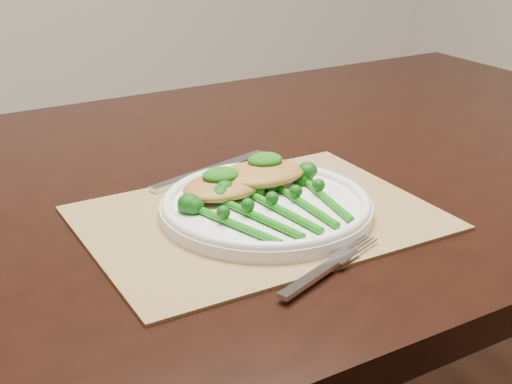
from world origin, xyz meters
name	(u,v)px	position (x,y,z in m)	size (l,w,h in m)	color
dining_table	(247,379)	(0.09, 0.01, 0.38)	(1.66, 1.00, 0.75)	black
placemat	(259,218)	(0.03, -0.15, 0.75)	(0.41, 0.30, 0.00)	olive
dinner_plate	(266,205)	(0.04, -0.15, 0.77)	(0.26, 0.26, 0.02)	white
knife	(200,174)	(0.02, 0.00, 0.76)	(0.20, 0.08, 0.01)	silver
fork	(336,261)	(0.05, -0.30, 0.76)	(0.16, 0.08, 0.01)	silver
chicken_fillet_left	(225,186)	(0.01, -0.10, 0.78)	(0.11, 0.08, 0.02)	#A67430
chicken_fillet_right	(262,174)	(0.06, -0.10, 0.79)	(0.12, 0.08, 0.02)	#A67430
pesto_dollop_left	(221,175)	(0.00, -0.10, 0.79)	(0.05, 0.04, 0.02)	#0F480A
pesto_dollop_right	(265,160)	(0.07, -0.09, 0.80)	(0.05, 0.04, 0.02)	#0F480A
broccolini_bundle	(283,211)	(0.04, -0.19, 0.77)	(0.18, 0.19, 0.04)	#116B0E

